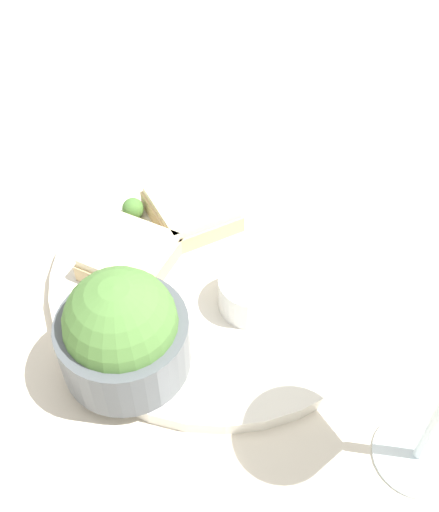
{
  "coord_description": "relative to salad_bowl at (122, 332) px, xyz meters",
  "views": [
    {
      "loc": [
        -0.31,
        0.22,
        0.46
      ],
      "look_at": [
        0.0,
        0.0,
        0.03
      ],
      "focal_mm": 45.0,
      "sensor_mm": 36.0,
      "label": 1
    }
  ],
  "objects": [
    {
      "name": "ground_plane",
      "position": [
        0.03,
        -0.12,
        -0.05
      ],
      "size": [
        4.0,
        4.0,
        0.0
      ],
      "primitive_type": "plane",
      "color": "beige"
    },
    {
      "name": "dinner_plate",
      "position": [
        0.03,
        -0.12,
        -0.05
      ],
      "size": [
        0.31,
        0.31,
        0.01
      ],
      "color": "silver",
      "rests_on": "ground_plane"
    },
    {
      "name": "salad_bowl",
      "position": [
        0.0,
        0.0,
        0.0
      ],
      "size": [
        0.1,
        0.1,
        0.09
      ],
      "color": "#4C5156",
      "rests_on": "dinner_plate"
    },
    {
      "name": "sauce_ramekin",
      "position": [
        -0.01,
        -0.11,
        -0.02
      ],
      "size": [
        0.06,
        0.06,
        0.03
      ],
      "color": "white",
      "rests_on": "dinner_plate"
    },
    {
      "name": "cheese_toast_near",
      "position": [
        0.1,
        -0.13,
        -0.03
      ],
      "size": [
        0.09,
        0.08,
        0.03
      ],
      "color": "#D1B27F",
      "rests_on": "dinner_plate"
    },
    {
      "name": "cheese_toast_far",
      "position": [
        0.09,
        -0.05,
        -0.03
      ],
      "size": [
        0.1,
        0.1,
        0.03
      ],
      "color": "#D1B27F",
      "rests_on": "dinner_plate"
    },
    {
      "name": "garnish",
      "position": [
        0.14,
        -0.09,
        -0.03
      ],
      "size": [
        0.02,
        0.02,
        0.02
      ],
      "color": "#477533",
      "rests_on": "dinner_plate"
    }
  ]
}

